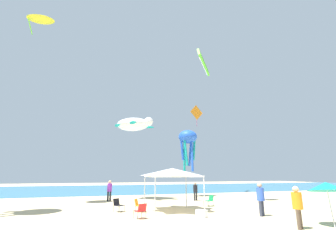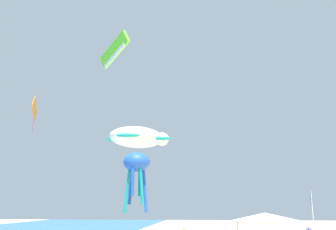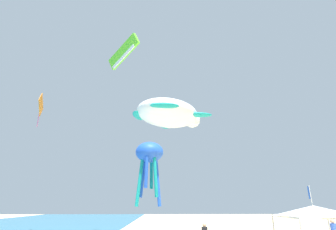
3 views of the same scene
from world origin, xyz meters
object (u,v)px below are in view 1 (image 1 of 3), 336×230
object	(u,v)px
folding_chair_near_cooler	(141,210)
kite_delta_yellow	(41,17)
beach_umbrella	(326,186)
folding_chair_left_of_tent	(118,204)
kite_octopus_blue	(188,139)
folding_chair_facing_ocean	(139,204)
person_far_stroller	(297,203)
person_beachcomber	(195,190)
folding_chair_right_of_tent	(210,200)
cooler_box	(202,213)
kite_diamond_orange	(196,113)
canopy_tent	(172,173)
kite_turtle_white	(134,124)
person_kite_handler	(110,189)
person_by_tent	(261,196)
kite_parafoil_lime	(203,63)

from	to	relation	value
folding_chair_near_cooler	kite_delta_yellow	size ratio (longest dim) A/B	0.27
beach_umbrella	folding_chair_left_of_tent	bearing A→B (deg)	140.13
kite_octopus_blue	beach_umbrella	bearing A→B (deg)	105.03
folding_chair_facing_ocean	person_far_stroller	bearing A→B (deg)	-109.84
folding_chair_near_cooler	person_beachcomber	distance (m)	10.24
folding_chair_right_of_tent	folding_chair_facing_ocean	size ratio (longest dim) A/B	1.00
folding_chair_left_of_tent	person_far_stroller	world-z (taller)	person_far_stroller
person_beachcomber	kite_delta_yellow	world-z (taller)	kite_delta_yellow
cooler_box	kite_diamond_orange	distance (m)	30.16
folding_chair_facing_ocean	kite_delta_yellow	size ratio (longest dim) A/B	0.27
canopy_tent	person_beachcomber	bearing A→B (deg)	52.28
folding_chair_right_of_tent	kite_diamond_orange	distance (m)	25.66
kite_delta_yellow	kite_turtle_white	world-z (taller)	kite_delta_yellow
folding_chair_facing_ocean	person_kite_handler	size ratio (longest dim) A/B	0.44
cooler_box	person_by_tent	size ratio (longest dim) A/B	0.39
kite_octopus_blue	kite_diamond_orange	world-z (taller)	kite_diamond_orange
kite_delta_yellow	kite_turtle_white	size ratio (longest dim) A/B	0.66
folding_chair_left_of_tent	kite_parafoil_lime	bearing A→B (deg)	5.81
kite_diamond_orange	person_far_stroller	bearing A→B (deg)	-118.43
person_far_stroller	folding_chair_left_of_tent	bearing A→B (deg)	-79.96
canopy_tent	kite_delta_yellow	xyz separation A→B (m)	(-10.96, 5.43, 13.99)
person_beachcomber	kite_diamond_orange	world-z (taller)	kite_diamond_orange
folding_chair_left_of_tent	person_far_stroller	size ratio (longest dim) A/B	0.44
canopy_tent	person_kite_handler	bearing A→B (deg)	116.73
canopy_tent	folding_chair_right_of_tent	size ratio (longest dim) A/B	4.18
folding_chair_near_cooler	beach_umbrella	bearing A→B (deg)	132.44
folding_chair_right_of_tent	folding_chair_near_cooler	world-z (taller)	same
kite_parafoil_lime	beach_umbrella	bearing A→B (deg)	-146.23
kite_turtle_white	folding_chair_left_of_tent	bearing A→B (deg)	-58.40
person_kite_handler	kite_delta_yellow	xyz separation A→B (m)	(-7.26, -1.92, 15.42)
cooler_box	person_by_tent	xyz separation A→B (m)	(3.57, -0.76, 0.91)
folding_chair_facing_ocean	kite_octopus_blue	xyz separation A→B (m)	(7.37, 9.08, 5.93)
person_far_stroller	kite_delta_yellow	xyz separation A→B (m)	(-14.64, 12.46, 15.40)
folding_chair_facing_ocean	kite_turtle_white	xyz separation A→B (m)	(0.72, 7.72, 6.96)
folding_chair_left_of_tent	kite_parafoil_lime	size ratio (longest dim) A/B	0.22
folding_chair_facing_ocean	kite_diamond_orange	distance (m)	29.04
beach_umbrella	person_kite_handler	size ratio (longest dim) A/B	1.19
person_beachcomber	kite_diamond_orange	xyz separation A→B (m)	(8.03, 16.52, 12.23)
cooler_box	person_far_stroller	xyz separation A→B (m)	(2.90, -4.13, 0.89)
person_far_stroller	kite_diamond_orange	distance (m)	32.42
person_kite_handler	kite_parafoil_lime	distance (m)	22.09
kite_parafoil_lime	person_by_tent	bearing A→B (deg)	-152.48
folding_chair_facing_ocean	folding_chair_near_cooler	bearing A→B (deg)	-158.27
folding_chair_facing_ocean	kite_delta_yellow	bearing A→B (deg)	88.41
person_kite_handler	canopy_tent	bearing A→B (deg)	72.03
person_by_tent	kite_turtle_white	xyz separation A→B (m)	(-5.95, 11.47, 6.33)
kite_octopus_blue	kite_parafoil_lime	xyz separation A→B (m)	(4.09, 3.28, 11.91)
person_by_tent	cooler_box	bearing A→B (deg)	-41.75
canopy_tent	person_beachcomber	distance (m)	6.88
cooler_box	kite_diamond_orange	bearing A→B (deg)	65.35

